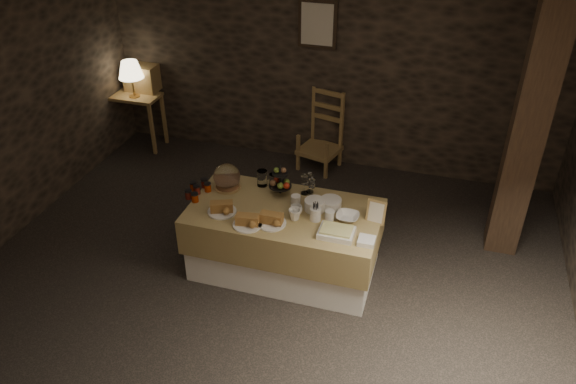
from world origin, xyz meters
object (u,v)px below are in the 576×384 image
(buffet_table, at_px, (285,236))
(wine_rack, at_px, (142,78))
(console_table, at_px, (135,104))
(chair, at_px, (321,134))
(table_lamp, at_px, (130,70))
(fruit_stand, at_px, (280,182))
(timber_column, at_px, (528,130))

(buffet_table, relative_size, wine_rack, 4.13)
(buffet_table, relative_size, console_table, 2.39)
(console_table, xyz_separation_m, chair, (2.46, 0.17, -0.16))
(table_lamp, xyz_separation_m, fruit_stand, (2.46, -1.59, -0.27))
(chair, distance_m, timber_column, 2.56)
(table_lamp, bearing_deg, timber_column, -10.37)
(console_table, bearing_deg, wine_rack, 74.48)
(table_lamp, distance_m, wine_rack, 0.29)
(wine_rack, distance_m, fruit_stand, 3.06)
(buffet_table, distance_m, fruit_stand, 0.50)
(buffet_table, xyz_separation_m, console_table, (-2.63, 1.90, 0.20))
(table_lamp, xyz_separation_m, wine_rack, (-0.00, 0.23, -0.18))
(timber_column, height_order, fruit_stand, timber_column)
(table_lamp, relative_size, chair, 0.61)
(table_lamp, distance_m, timber_column, 4.66)
(chair, height_order, fruit_stand, fruit_stand)
(wine_rack, bearing_deg, console_table, -105.52)
(buffet_table, distance_m, table_lamp, 3.24)
(console_table, xyz_separation_m, timber_column, (4.63, -0.89, 0.70))
(wine_rack, distance_m, timber_column, 4.72)
(timber_column, bearing_deg, chair, 153.85)
(console_table, xyz_separation_m, wine_rack, (0.05, 0.18, 0.30))
(buffet_table, bearing_deg, fruit_stand, 114.64)
(table_lamp, bearing_deg, chair, 5.32)
(timber_column, bearing_deg, table_lamp, 169.63)
(console_table, height_order, chair, chair)
(console_table, xyz_separation_m, table_lamp, (0.05, -0.05, 0.48))
(table_lamp, bearing_deg, buffet_table, -35.59)
(buffet_table, xyz_separation_m, fruit_stand, (-0.12, 0.26, 0.41))
(buffet_table, height_order, wine_rack, wine_rack)
(wine_rack, xyz_separation_m, chair, (2.41, -0.01, -0.46))
(buffet_table, bearing_deg, timber_column, 26.73)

